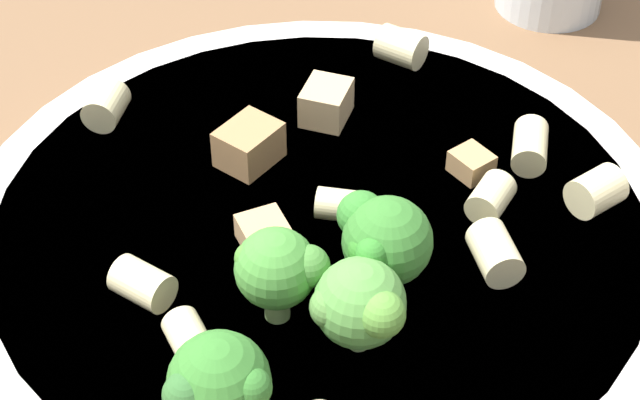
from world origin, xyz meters
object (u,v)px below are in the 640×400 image
object	(u,v)px
rigatoni_0	(143,284)
rigatoni_2	(491,199)
broccoli_floret_2	(359,305)
rigatoni_5	(190,340)
chicken_chunk_3	(326,103)
rigatoni_9	(594,187)
broccoli_floret_3	(218,384)
rigatoni_4	(495,253)
rigatoni_8	(106,106)
rigatoni_6	(530,146)
pasta_bowl	(320,241)
rigatoni_3	(343,213)
chicken_chunk_2	(471,163)
chicken_chunk_0	(249,145)
rigatoni_1	(401,47)
chicken_chunk_1	(263,233)
broccoli_floret_0	(383,240)
broccoli_floret_1	(278,269)

from	to	relation	value
rigatoni_0	rigatoni_2	bearing A→B (deg)	-74.15
broccoli_floret_2	rigatoni_5	distance (m)	0.06
chicken_chunk_3	rigatoni_9	bearing A→B (deg)	-121.30
broccoli_floret_3	rigatoni_0	bearing A→B (deg)	26.37
rigatoni_4	rigatoni_8	world-z (taller)	same
broccoli_floret_2	broccoli_floret_3	bearing A→B (deg)	123.02
rigatoni_0	rigatoni_8	size ratio (longest dim) A/B	1.07
rigatoni_6	rigatoni_9	world-z (taller)	rigatoni_9
rigatoni_6	pasta_bowl	bearing A→B (deg)	109.17
rigatoni_3	chicken_chunk_3	world-z (taller)	chicken_chunk_3
rigatoni_4	rigatoni_6	bearing A→B (deg)	-22.72
rigatoni_5	chicken_chunk_3	bearing A→B (deg)	-22.99
chicken_chunk_2	rigatoni_0	bearing A→B (deg)	115.74
rigatoni_4	chicken_chunk_2	distance (m)	0.06
pasta_bowl	chicken_chunk_0	world-z (taller)	chicken_chunk_0
rigatoni_1	rigatoni_3	bearing A→B (deg)	162.16
broccoli_floret_2	rigatoni_0	world-z (taller)	broccoli_floret_2
rigatoni_9	chicken_chunk_2	xyz separation A→B (m)	(0.02, 0.05, -0.00)
chicken_chunk_2	chicken_chunk_3	distance (m)	0.07
rigatoni_8	chicken_chunk_1	bearing A→B (deg)	-140.71
broccoli_floret_3	pasta_bowl	bearing A→B (deg)	-21.22
broccoli_floret_3	chicken_chunk_1	world-z (taller)	broccoli_floret_3
broccoli_floret_3	rigatoni_2	distance (m)	0.15
pasta_bowl	broccoli_floret_0	distance (m)	0.06
broccoli_floret_1	rigatoni_9	size ratio (longest dim) A/B	1.98
rigatoni_4	broccoli_floret_2	bearing A→B (deg)	123.14
broccoli_floret_1	chicken_chunk_3	bearing A→B (deg)	-11.72
pasta_bowl	rigatoni_6	world-z (taller)	rigatoni_6
rigatoni_5	chicken_chunk_2	world-z (taller)	rigatoni_5
rigatoni_8	rigatoni_6	bearing A→B (deg)	-101.84
rigatoni_9	chicken_chunk_2	world-z (taller)	rigatoni_9
rigatoni_2	chicken_chunk_3	xyz separation A→B (m)	(0.07, 0.06, 0.00)
rigatoni_1	rigatoni_5	xyz separation A→B (m)	(-0.18, 0.10, -0.00)
rigatoni_6	rigatoni_8	distance (m)	0.19
chicken_chunk_1	rigatoni_8	bearing A→B (deg)	39.29
rigatoni_2	rigatoni_5	bearing A→B (deg)	119.13
broccoli_floret_3	rigatoni_5	size ratio (longest dim) A/B	1.89
chicken_chunk_0	chicken_chunk_1	world-z (taller)	chicken_chunk_0
broccoli_floret_0	broccoli_floret_3	size ratio (longest dim) A/B	1.11
rigatoni_0	chicken_chunk_0	xyz separation A→B (m)	(0.08, -0.04, 0.00)
rigatoni_0	rigatoni_8	distance (m)	0.11
broccoli_floret_0	chicken_chunk_3	world-z (taller)	broccoli_floret_0
broccoli_floret_2	rigatoni_3	world-z (taller)	broccoli_floret_2
rigatoni_9	rigatoni_0	bearing A→B (deg)	103.27
broccoli_floret_3	rigatoni_2	size ratio (longest dim) A/B	1.95
broccoli_floret_1	rigatoni_6	xyz separation A→B (m)	(0.08, -0.11, -0.02)
broccoli_floret_3	rigatoni_9	distance (m)	0.18
rigatoni_3	rigatoni_6	size ratio (longest dim) A/B	0.81
broccoli_floret_1	broccoli_floret_2	size ratio (longest dim) A/B	1.05
rigatoni_1	broccoli_floret_0	bearing A→B (deg)	170.49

